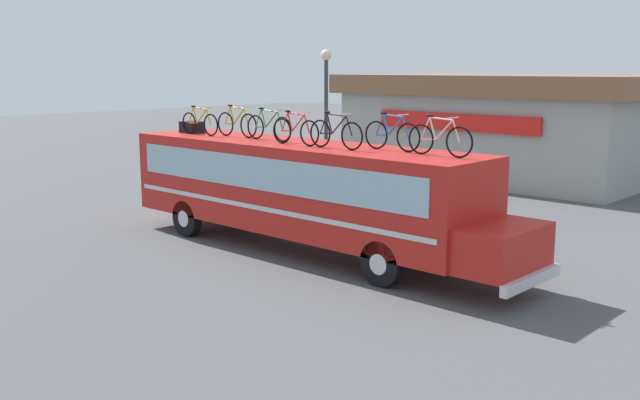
{
  "coord_description": "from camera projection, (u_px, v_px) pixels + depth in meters",
  "views": [
    {
      "loc": [
        13.47,
        -13.43,
        4.83
      ],
      "look_at": [
        0.85,
        0.0,
        1.45
      ],
      "focal_mm": 40.68,
      "sensor_mm": 36.0,
      "label": 1
    }
  ],
  "objects": [
    {
      "name": "rooftop_bicycle_6",
      "position": [
        392.0,
        135.0,
        17.22
      ],
      "size": [
        1.65,
        0.44,
        0.92
      ],
      "color": "black",
      "rests_on": "bus"
    },
    {
      "name": "rooftop_bicycle_4",
      "position": [
        295.0,
        131.0,
        18.49
      ],
      "size": [
        1.66,
        0.44,
        0.88
      ],
      "color": "black",
      "rests_on": "bus"
    },
    {
      "name": "ground_plane",
      "position": [
        297.0,
        249.0,
        19.57
      ],
      "size": [
        120.0,
        120.0,
        0.0
      ],
      "primitive_type": "plane",
      "color": "#4C4C4F"
    },
    {
      "name": "luggage_bag_1",
      "position": [
        192.0,
        127.0,
        21.99
      ],
      "size": [
        0.67,
        0.5,
        0.34
      ],
      "primitive_type": "cube",
      "color": "black",
      "rests_on": "bus"
    },
    {
      "name": "roadside_building",
      "position": [
        505.0,
        124.0,
        32.46
      ],
      "size": [
        13.53,
        8.68,
        4.51
      ],
      "color": "#9E9E99",
      "rests_on": "ground"
    },
    {
      "name": "rooftop_bicycle_5",
      "position": [
        336.0,
        133.0,
        17.63
      ],
      "size": [
        1.72,
        0.44,
        0.91
      ],
      "color": "black",
      "rests_on": "bus"
    },
    {
      "name": "rooftop_bicycle_1",
      "position": [
        200.0,
        123.0,
        21.24
      ],
      "size": [
        1.68,
        0.44,
        0.86
      ],
      "color": "black",
      "rests_on": "bus"
    },
    {
      "name": "rooftop_bicycle_7",
      "position": [
        440.0,
        139.0,
        16.15
      ],
      "size": [
        1.71,
        0.44,
        0.92
      ],
      "color": "black",
      "rests_on": "bus"
    },
    {
      "name": "street_lamp",
      "position": [
        326.0,
        104.0,
        25.92
      ],
      "size": [
        0.38,
        0.38,
        5.46
      ],
      "color": "#38383D",
      "rests_on": "ground"
    },
    {
      "name": "bus",
      "position": [
        304.0,
        188.0,
        19.09
      ],
      "size": [
        12.43,
        2.51,
        2.88
      ],
      "color": "red",
      "rests_on": "ground"
    },
    {
      "name": "rooftop_bicycle_2",
      "position": [
        237.0,
        124.0,
        20.63
      ],
      "size": [
        1.69,
        0.44,
        0.92
      ],
      "color": "black",
      "rests_on": "bus"
    },
    {
      "name": "rooftop_bicycle_3",
      "position": [
        269.0,
        127.0,
        19.64
      ],
      "size": [
        1.75,
        0.44,
        0.89
      ],
      "color": "black",
      "rests_on": "bus"
    }
  ]
}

